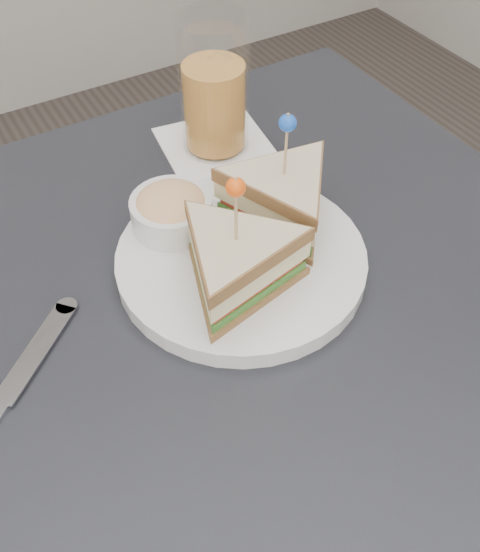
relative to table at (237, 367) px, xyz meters
name	(u,v)px	position (x,y,z in m)	size (l,w,h in m)	color
table	(237,367)	(0.00, 0.00, 0.00)	(0.80, 0.80, 0.75)	black
plate_meal	(247,234)	(0.05, 0.06, 0.12)	(0.32, 0.32, 0.15)	white
cutlery_knife	(7,395)	(-0.21, 0.03, 0.08)	(0.17, 0.15, 0.01)	silver
drink_set	(214,95)	(0.12, 0.26, 0.15)	(0.15, 0.15, 0.17)	white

